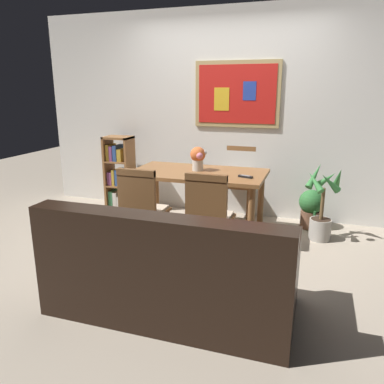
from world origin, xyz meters
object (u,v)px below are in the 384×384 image
(flower_vase, at_px, (198,157))
(tv_remote, at_px, (245,177))
(leather_couch, at_px, (170,273))
(potted_palm, at_px, (322,210))
(dining_table, at_px, (198,180))
(bookshelf, at_px, (119,177))
(dining_chair_far_right, at_px, (239,176))
(dining_chair_near_left, at_px, (142,205))
(dining_chair_near_right, at_px, (209,212))
(potted_ivy, at_px, (311,208))

(flower_vase, bearing_deg, tv_remote, -17.55)
(leather_couch, distance_m, potted_palm, 2.12)
(dining_table, relative_size, potted_palm, 1.74)
(leather_couch, bearing_deg, bookshelf, 126.47)
(flower_vase, bearing_deg, dining_chair_far_right, 65.27)
(flower_vase, xyz_separation_m, tv_remote, (0.58, -0.18, -0.14))
(dining_chair_near_left, xyz_separation_m, bookshelf, (-0.98, 1.33, -0.08))
(dining_chair_near_right, bearing_deg, potted_ivy, 56.72)
(dining_chair_far_right, xyz_separation_m, tv_remote, (0.24, -0.91, 0.20))
(dining_chair_far_right, bearing_deg, flower_vase, -114.73)
(flower_vase, bearing_deg, potted_ivy, 22.94)
(bookshelf, bearing_deg, potted_palm, -6.77)
(leather_couch, bearing_deg, dining_table, 99.92)
(dining_table, relative_size, dining_chair_near_right, 1.64)
(dining_table, xyz_separation_m, potted_ivy, (1.23, 0.58, -0.38))
(leather_couch, bearing_deg, potted_ivy, 66.36)
(dining_table, height_order, dining_chair_far_right, dining_chair_far_right)
(leather_couch, bearing_deg, dining_chair_near_left, 126.73)
(bookshelf, distance_m, potted_ivy, 2.55)
(potted_palm, xyz_separation_m, tv_remote, (-0.79, -0.37, 0.40))
(tv_remote, bearing_deg, dining_chair_far_right, 104.96)
(dining_table, bearing_deg, dining_chair_near_left, -112.65)
(dining_chair_near_right, height_order, potted_ivy, dining_chair_near_right)
(dining_table, distance_m, dining_chair_near_left, 0.85)
(dining_chair_near_right, distance_m, tv_remote, 0.71)
(leather_couch, xyz_separation_m, potted_palm, (1.07, 1.83, 0.03))
(dining_chair_far_right, height_order, potted_ivy, dining_chair_far_right)
(dining_chair_far_right, xyz_separation_m, potted_ivy, (0.92, -0.19, -0.28))
(potted_ivy, distance_m, flower_vase, 1.50)
(dining_chair_near_right, relative_size, potted_ivy, 1.80)
(potted_ivy, bearing_deg, tv_remote, -133.51)
(dining_chair_near_right, distance_m, flower_vase, 0.97)
(potted_ivy, relative_size, flower_vase, 1.88)
(dining_chair_far_right, bearing_deg, potted_ivy, -11.99)
(dining_chair_near_left, distance_m, dining_chair_near_right, 0.67)
(tv_remote, bearing_deg, leather_couch, -100.72)
(leather_couch, relative_size, tv_remote, 11.11)
(dining_table, relative_size, dining_chair_near_left, 1.64)
(dining_table, height_order, potted_ivy, dining_table)
(tv_remote, bearing_deg, dining_chair_near_left, -143.46)
(dining_table, bearing_deg, bookshelf, 157.12)
(dining_chair_near_right, distance_m, leather_couch, 0.86)
(dining_chair_near_right, bearing_deg, potted_palm, 45.07)
(bookshelf, bearing_deg, dining_chair_far_right, 7.94)
(dining_table, xyz_separation_m, bookshelf, (-1.31, 0.55, -0.18))
(dining_chair_far_right, height_order, flower_vase, flower_vase)
(dining_chair_near_left, xyz_separation_m, potted_palm, (1.67, 1.02, -0.19))
(dining_table, relative_size, dining_chair_far_right, 1.64)
(flower_vase, bearing_deg, potted_palm, 7.62)
(leather_couch, xyz_separation_m, potted_ivy, (0.95, 2.18, -0.06))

